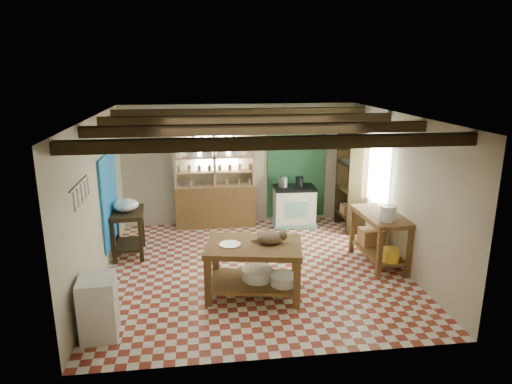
{
  "coord_description": "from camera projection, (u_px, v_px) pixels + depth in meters",
  "views": [
    {
      "loc": [
        -0.92,
        -7.12,
        3.34
      ],
      "look_at": [
        0.06,
        0.3,
        1.28
      ],
      "focal_mm": 32.0,
      "sensor_mm": 36.0,
      "label": 1
    }
  ],
  "objects": [
    {
      "name": "prep_table",
      "position": [
        128.0,
        233.0,
        8.29
      ],
      "size": [
        0.63,
        0.87,
        0.85
      ],
      "primitive_type": "cube",
      "rotation": [
        0.0,
        0.0,
        0.07
      ],
      "color": "#2F2210",
      "rests_on": "floor"
    },
    {
      "name": "white_bucket",
      "position": [
        388.0,
        213.0,
        7.42
      ],
      "size": [
        0.26,
        0.26,
        0.25
      ],
      "primitive_type": "cylinder",
      "rotation": [
        0.0,
        0.0,
        0.04
      ],
      "color": "white",
      "rests_on": "right_counter"
    },
    {
      "name": "wall_back",
      "position": [
        240.0,
        165.0,
        9.85
      ],
      "size": [
        5.0,
        0.04,
        2.6
      ],
      "primitive_type": "cube",
      "color": "beige",
      "rests_on": "floor"
    },
    {
      "name": "wall_left",
      "position": [
        97.0,
        202.0,
        7.15
      ],
      "size": [
        0.04,
        5.0,
        2.6
      ],
      "primitive_type": "cube",
      "color": "beige",
      "rests_on": "floor"
    },
    {
      "name": "green_wall_patch",
      "position": [
        296.0,
        166.0,
        10.0
      ],
      "size": [
        1.3,
        0.04,
        2.3
      ],
      "primitive_type": "cube",
      "color": "#1E4C2A",
      "rests_on": "wall_back"
    },
    {
      "name": "wall_right",
      "position": [
        399.0,
        191.0,
        7.78
      ],
      "size": [
        0.04,
        5.0,
        2.6
      ],
      "primitive_type": "cube",
      "color": "beige",
      "rests_on": "floor"
    },
    {
      "name": "ceiling",
      "position": [
        254.0,
        116.0,
        7.12
      ],
      "size": [
        5.0,
        5.0,
        0.02
      ],
      "primitive_type": "cube",
      "color": "#47474C",
      "rests_on": "wall_back"
    },
    {
      "name": "window_back",
      "position": [
        216.0,
        147.0,
        9.67
      ],
      "size": [
        0.9,
        0.02,
        0.8
      ],
      "primitive_type": "cube",
      "color": "silver",
      "rests_on": "wall_back"
    },
    {
      "name": "cat",
      "position": [
        271.0,
        238.0,
        6.78
      ],
      "size": [
        0.4,
        0.31,
        0.18
      ],
      "primitive_type": "ellipsoid",
      "rotation": [
        0.0,
        0.0,
        -0.01
      ],
      "color": "#7C6348",
      "rests_on": "work_table"
    },
    {
      "name": "white_cabinet",
      "position": [
        99.0,
        307.0,
        5.78
      ],
      "size": [
        0.48,
        0.57,
        0.8
      ],
      "primitive_type": "cube",
      "rotation": [
        0.0,
        0.0,
        0.07
      ],
      "color": "white",
      "rests_on": "floor"
    },
    {
      "name": "floor",
      "position": [
        255.0,
        269.0,
        7.81
      ],
      "size": [
        5.0,
        5.0,
        0.02
      ],
      "primitive_type": "cube",
      "color": "maroon",
      "rests_on": "ground"
    },
    {
      "name": "kettle_right",
      "position": [
        299.0,
        182.0,
        9.76
      ],
      "size": [
        0.18,
        0.18,
        0.21
      ],
      "primitive_type": "cylinder",
      "rotation": [
        0.0,
        0.0,
        -0.04
      ],
      "color": "black",
      "rests_on": "stove"
    },
    {
      "name": "stove",
      "position": [
        294.0,
        206.0,
        9.9
      ],
      "size": [
        0.91,
        0.63,
        0.86
      ],
      "primitive_type": "cube",
      "rotation": [
        0.0,
        0.0,
        -0.04
      ],
      "color": "white",
      "rests_on": "floor"
    },
    {
      "name": "wall_front",
      "position": [
        283.0,
        257.0,
        5.07
      ],
      "size": [
        5.0,
        0.04,
        2.6
      ],
      "primitive_type": "cube",
      "color": "beige",
      "rests_on": "floor"
    },
    {
      "name": "blue_wall_patch",
      "position": [
        110.0,
        198.0,
        8.06
      ],
      "size": [
        0.04,
        1.4,
        1.6
      ],
      "primitive_type": "cube",
      "color": "blue",
      "rests_on": "wall_left"
    },
    {
      "name": "wicker_basket",
      "position": [
        372.0,
        237.0,
        8.21
      ],
      "size": [
        0.43,
        0.35,
        0.29
      ],
      "primitive_type": "cube",
      "rotation": [
        0.0,
        0.0,
        0.04
      ],
      "color": "#A46F42",
      "rests_on": "right_counter"
    },
    {
      "name": "shelving_unit",
      "position": [
        215.0,
        177.0,
        9.66
      ],
      "size": [
        1.7,
        0.34,
        2.2
      ],
      "primitive_type": "cube",
      "color": "tan",
      "rests_on": "floor"
    },
    {
      "name": "right_counter",
      "position": [
        379.0,
        239.0,
        7.91
      ],
      "size": [
        0.69,
        1.31,
        0.92
      ],
      "primitive_type": "cube",
      "rotation": [
        0.0,
        0.0,
        0.04
      ],
      "color": "brown",
      "rests_on": "floor"
    },
    {
      "name": "utensil_rail",
      "position": [
        79.0,
        192.0,
        5.88
      ],
      "size": [
        0.06,
        0.9,
        0.28
      ],
      "primitive_type": "cube",
      "color": "black",
      "rests_on": "wall_left"
    },
    {
      "name": "work_table",
      "position": [
        254.0,
        269.0,
        6.87
      ],
      "size": [
        1.56,
        1.19,
        0.8
      ],
      "primitive_type": "cube",
      "rotation": [
        0.0,
        0.0,
        -0.19
      ],
      "color": "brown",
      "rests_on": "floor"
    },
    {
      "name": "window_right",
      "position": [
        376.0,
        172.0,
        8.71
      ],
      "size": [
        0.02,
        1.3,
        1.2
      ],
      "primitive_type": "cube",
      "color": "silver",
      "rests_on": "wall_right"
    },
    {
      "name": "steel_tray",
      "position": [
        230.0,
        244.0,
        6.73
      ],
      "size": [
        0.38,
        0.38,
        0.02
      ],
      "primitive_type": "cylinder",
      "rotation": [
        0.0,
        0.0,
        -0.19
      ],
      "color": "#94959B",
      "rests_on": "work_table"
    },
    {
      "name": "yellow_tub",
      "position": [
        391.0,
        255.0,
        7.51
      ],
      "size": [
        0.3,
        0.3,
        0.21
      ],
      "primitive_type": "cylinder",
      "rotation": [
        0.0,
        0.0,
        0.04
      ],
      "color": "gold",
      "rests_on": "right_counter"
    },
    {
      "name": "ceiling_beams",
      "position": [
        254.0,
        124.0,
        7.15
      ],
      "size": [
        5.0,
        3.8,
        0.15
      ],
      "primitive_type": "cube",
      "color": "#2F2210",
      "rests_on": "ceiling"
    },
    {
      "name": "enamel_bowl",
      "position": [
        126.0,
        205.0,
        8.15
      ],
      "size": [
        0.47,
        0.47,
        0.22
      ],
      "primitive_type": "ellipsoid",
      "rotation": [
        0.0,
        0.0,
        0.07
      ],
      "color": "white",
      "rests_on": "prep_table"
    },
    {
      "name": "basin_small",
      "position": [
        284.0,
        280.0,
        6.78
      ],
      "size": [
        0.47,
        0.47,
        0.14
      ],
      "primitive_type": "cylinder",
      "rotation": [
        0.0,
        0.0,
        -0.19
      ],
      "color": "white",
      "rests_on": "work_table"
    },
    {
      "name": "kettle_left",
      "position": [
        283.0,
        182.0,
        9.73
      ],
      "size": [
        0.2,
        0.2,
        0.22
      ],
      "primitive_type": "cylinder",
      "rotation": [
        0.0,
        0.0,
        -0.04
      ],
      "color": "#94959B",
      "rests_on": "stove"
    },
    {
      "name": "pot_rack",
      "position": [
        302.0,
        126.0,
        9.35
      ],
      "size": [
        0.86,
        0.12,
        0.36
      ],
      "primitive_type": "cube",
      "color": "black",
      "rests_on": "ceiling"
    },
    {
      "name": "tall_rack",
      "position": [
        351.0,
        183.0,
        9.56
      ],
      "size": [
        0.4,
        0.86,
        2.0
      ],
      "primitive_type": "cube",
      "color": "#2F2210",
      "rests_on": "floor"
    },
    {
      "name": "basin_large",
      "position": [
        257.0,
        274.0,
        6.94
      ],
      "size": [
        0.56,
        0.56,
        0.17
      ],
      "primitive_type": "cylinder",
      "rotation": [
        0.0,
        0.0,
        -0.19
      ],
      "color": "white",
      "rests_on": "work_table"
    }
  ]
}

